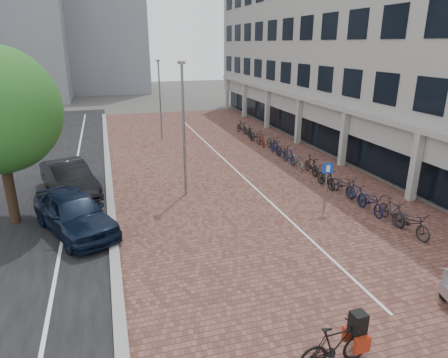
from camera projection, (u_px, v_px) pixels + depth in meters
The scene contains 15 objects.
ground at pixel (276, 272), 13.17m from camera, with size 140.00×140.00×0.00m, color #474442.
plaza_brick at pixel (227, 165), 24.57m from camera, with size 14.50×42.00×0.04m, color brown.
street_asphalt at pixel (35, 183), 21.58m from camera, with size 8.00×50.00×0.03m, color black.
curb at pixel (109, 175), 22.62m from camera, with size 0.35×42.00×0.14m, color gray.
lane_line at pixel (73, 179), 22.12m from camera, with size 0.12×44.00×0.00m, color white.
parking_line at pixel (230, 165), 24.62m from camera, with size 0.10×30.00×0.00m, color white.
office_building at pixel (357, 25), 28.43m from camera, with size 8.40×40.00×15.00m.
car_navy at pixel (74, 212), 15.70m from camera, with size 2.00×4.97×1.69m, color black.
car_dark at pixel (69, 178), 19.78m from camera, with size 1.73×4.95×1.63m, color black.
hero_bike at pixel (336, 345), 9.16m from camera, with size 1.93×0.62×1.35m.
parking_sign at pixel (327, 180), 17.49m from camera, with size 0.47×0.12×2.26m.
lamp_near at pixel (184, 132), 18.86m from camera, with size 0.12×0.12×6.38m, color gray.
lamp_far at pixel (160, 101), 30.54m from camera, with size 0.12×0.12×5.97m, color gray.
street_tree at pixel (0, 113), 15.49m from camera, with size 4.99×4.99×7.26m.
bike_row at pixel (296, 158), 24.28m from camera, with size 1.23×21.45×1.05m.
Camera 1 is at (-4.94, -10.46, 7.22)m, focal length 31.76 mm.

